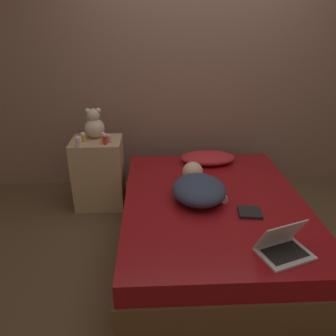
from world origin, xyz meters
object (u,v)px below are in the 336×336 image
teddy_bear (94,125)px  person_lying (198,187)px  bottle_pink (109,139)px  bottle_red (105,139)px  pillow (208,158)px  book (250,212)px  bottle_clear (79,142)px  laptop (283,246)px  bottle_amber (83,137)px  bottle_orange (103,138)px

teddy_bear → person_lying: bearing=-38.8°
bottle_pink → bottle_red: size_ratio=0.75×
pillow → book: size_ratio=2.92×
bottle_clear → bottle_red: bottle_red is taller
laptop → bottle_red: bottle_red is taller
person_lying → laptop: laptop is taller
pillow → teddy_bear: teddy_bear is taller
bottle_amber → book: 1.69m
person_lying → bottle_pink: size_ratio=8.55×
bottle_clear → teddy_bear: bearing=64.2°
teddy_bear → bottle_amber: (-0.09, -0.12, -0.09)m
laptop → teddy_bear: bearing=113.5°
bottle_amber → bottle_clear: bottle_amber is taller
bottle_pink → bottle_orange: bearing=-174.8°
pillow → person_lying: person_lying is taller
laptop → bottle_red: 1.82m
person_lying → bottle_red: bottle_red is taller
person_lying → teddy_bear: size_ratio=2.28×
book → bottle_pink: bearing=142.7°
person_lying → teddy_bear: bearing=138.7°
pillow → teddy_bear: 1.18m
person_lying → bottle_clear: bottle_clear is taller
teddy_bear → bottle_pink: size_ratio=3.76×
teddy_bear → pillow: bearing=-3.4°
teddy_bear → book: teddy_bear is taller
person_lying → bottle_amber: size_ratio=7.56×
book → pillow: bearing=100.3°
teddy_bear → bottle_pink: (0.15, -0.16, -0.09)m
pillow → bottle_orange: bottle_orange is taller
laptop → bottle_pink: bottle_pink is taller
bottle_amber → book: bearing=-33.1°
bottle_pink → laptop: bearing=-47.3°
bottle_red → bottle_pink: bearing=58.6°
laptop → bottle_clear: 1.97m
person_lying → bottle_amber: (-1.03, 0.64, 0.22)m
person_lying → teddy_bear: teddy_bear is taller
pillow → bottle_amber: size_ratio=6.18×
bottle_pink → bottle_red: 0.06m
pillow → laptop: bearing=-79.8°
bottle_orange → bottle_pink: bearing=5.2°
bottle_red → teddy_bear: bearing=121.5°
laptop → pillow: bearing=80.8°
pillow → laptop: (0.26, -1.42, -0.00)m
bottle_amber → bottle_red: bottle_red is taller
pillow → bottle_pink: bottle_pink is taller
laptop → bottle_pink: bearing=113.3°
bottle_clear → bottle_orange: size_ratio=0.86×
bottle_red → book: bearing=-35.1°
person_lying → laptop: 0.86m
bottle_pink → bottle_clear: 0.28m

